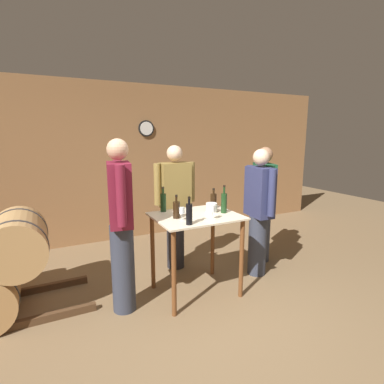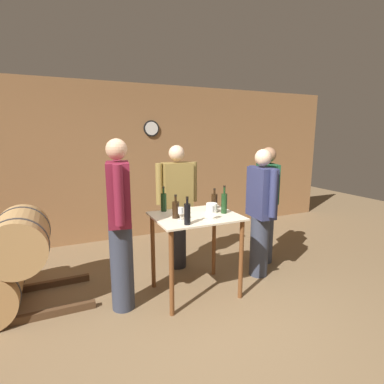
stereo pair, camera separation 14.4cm
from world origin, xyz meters
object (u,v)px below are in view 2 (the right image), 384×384
Objects in this scene: wine_bottle_right at (224,203)px; ice_bucket at (212,208)px; wine_bottle_center at (187,213)px; wine_glass_near_center at (212,210)px; person_visitor_near_door at (120,222)px; wine_glass_near_left at (181,211)px; wine_bottle_left at (176,209)px; person_host at (266,203)px; person_visitor_bearded at (177,204)px; wine_bottle_far_left at (164,202)px; wine_bottle_far_right at (214,201)px; person_visitor_with_scarf at (261,211)px.

ice_bucket is (-0.11, 0.09, -0.07)m from wine_bottle_right.
wine_bottle_center is 0.31m from wine_glass_near_center.
wine_glass_near_left is at bearing -12.64° from person_visitor_near_door.
person_host reaches higher than wine_bottle_left.
wine_glass_near_left is at bearing -108.85° from person_visitor_bearded.
wine_glass_near_left is 0.93× the size of wine_glass_near_center.
person_visitor_bearded is (0.29, 0.86, -0.14)m from wine_glass_near_left.
wine_bottle_far_left is at bearing 148.59° from wine_bottle_right.
person_visitor_bearded is at bearing 108.90° from wine_bottle_right.
wine_bottle_far_left reaches higher than ice_bucket.
wine_bottle_far_left is 2.11× the size of wine_glass_near_left.
person_visitor_bearded reaches higher than wine_bottle_far_right.
person_visitor_near_door is (-1.80, -0.04, 0.08)m from person_visitor_with_scarf.
wine_bottle_center is at bearing -157.46° from wine_bottle_right.
wine_bottle_far_right is (0.61, -0.13, -0.02)m from wine_bottle_far_left.
person_visitor_bearded is (-0.16, 0.71, -0.10)m from ice_bucket.
person_host is 0.98× the size of person_visitor_bearded.
wine_bottle_far_left is 1.96× the size of wine_glass_near_center.
person_visitor_near_door reaches higher than person_visitor_bearded.
wine_glass_near_center is 0.99m from person_visitor_bearded.
wine_bottle_far_left is at bearing 94.12° from wine_bottle_center.
person_visitor_bearded is (-1.23, 0.36, 0.02)m from person_host.
wine_bottle_left reaches higher than wine_glass_near_left.
wine_bottle_far_left reaches higher than wine_glass_near_left.
wine_bottle_center is 0.17m from wine_glass_near_left.
person_visitor_with_scarf reaches higher than wine_bottle_far_right.
wine_bottle_left is 1.71× the size of wine_glass_near_center.
person_host reaches higher than wine_bottle_far_right.
wine_glass_near_center is 0.09× the size of person_host.
person_visitor_near_door is at bearing 176.37° from wine_bottle_right.
wine_bottle_right is at bearing -71.10° from person_visitor_bearded.
wine_bottle_left is at bearing -112.38° from person_visitor_bearded.
person_visitor_bearded is at bearing 102.61° from ice_bucket.
person_visitor_near_door reaches higher than wine_glass_near_left.
wine_bottle_left is 0.16× the size of person_visitor_with_scarf.
wine_bottle_center is 0.17× the size of person_visitor_bearded.
person_visitor_with_scarf is (0.62, 0.12, -0.19)m from wine_bottle_right.
person_visitor_near_door is (-0.93, 0.25, -0.09)m from wine_glass_near_center.
wine_bottle_far_left is 1.15× the size of wine_bottle_left.
ice_bucket is at bearing 142.18° from wine_bottle_right.
person_visitor_with_scarf reaches higher than wine_glass_near_left.
ice_bucket is at bearing -161.79° from person_host.
wine_bottle_center is at bearing -85.86° from wine_bottle_left.
person_visitor_with_scarf is at bearing -37.36° from person_visitor_bearded.
person_host reaches higher than person_visitor_with_scarf.
wine_bottle_left is 1.84× the size of wine_glass_near_left.
person_visitor_near_door reaches higher than person_host.
wine_bottle_right is at bearing -31.41° from wine_bottle_far_left.
wine_bottle_left is 0.16× the size of person_host.
person_visitor_with_scarf is at bearing 1.35° from person_visitor_near_door.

